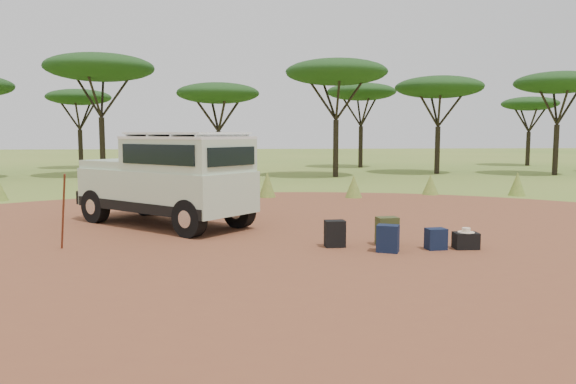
{
  "coord_description": "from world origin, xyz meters",
  "views": [
    {
      "loc": [
        -1.01,
        -10.79,
        2.25
      ],
      "look_at": [
        0.04,
        1.04,
        1.0
      ],
      "focal_mm": 35.0,
      "sensor_mm": 36.0,
      "label": 1
    }
  ],
  "objects": [
    {
      "name": "stuff_sack",
      "position": [
        1.78,
        -0.41,
        0.14
      ],
      "size": [
        0.3,
        0.3,
        0.27
      ],
      "primitive_type": "cylinder",
      "rotation": [
        1.57,
        0.0,
        -0.09
      ],
      "color": "black",
      "rests_on": "ground"
    },
    {
      "name": "ground",
      "position": [
        0.0,
        0.0,
        0.0
      ],
      "size": [
        140.0,
        140.0,
        0.0
      ],
      "primitive_type": "plane",
      "color": "olive",
      "rests_on": "ground"
    },
    {
      "name": "safari_vehicle",
      "position": [
        -2.68,
        2.92,
        1.1
      ],
      "size": [
        4.66,
        4.44,
        2.27
      ],
      "rotation": [
        0.0,
        0.0,
        -0.73
      ],
      "color": "#B7CBAD",
      "rests_on": "ground"
    },
    {
      "name": "walking_staff",
      "position": [
        -4.33,
        0.09,
        0.75
      ],
      "size": [
        0.31,
        0.52,
        1.5
      ],
      "primitive_type": "cylinder",
      "rotation": [
        0.35,
        0.0,
        0.5
      ],
      "color": "maroon",
      "rests_on": "ground"
    },
    {
      "name": "backpack_olive",
      "position": [
        1.96,
        0.11,
        0.29
      ],
      "size": [
        0.45,
        0.35,
        0.57
      ],
      "primitive_type": "cube",
      "rotation": [
        0.0,
        0.0,
        0.12
      ],
      "color": "#3F441F",
      "rests_on": "ground"
    },
    {
      "name": "hard_case",
      "position": [
        3.39,
        -0.39,
        0.16
      ],
      "size": [
        0.47,
        0.34,
        0.33
      ],
      "primitive_type": "cube",
      "rotation": [
        0.0,
        0.0,
        -0.03
      ],
      "color": "black",
      "rests_on": "ground"
    },
    {
      "name": "duffel_navy",
      "position": [
        2.79,
        -0.4,
        0.21
      ],
      "size": [
        0.4,
        0.31,
        0.42
      ],
      "primitive_type": "cube",
      "rotation": [
        0.0,
        0.0,
        0.1
      ],
      "color": "#111F38",
      "rests_on": "ground"
    },
    {
      "name": "backpack_black",
      "position": [
        0.88,
        0.02,
        0.27
      ],
      "size": [
        0.4,
        0.3,
        0.53
      ],
      "primitive_type": "cube",
      "rotation": [
        0.0,
        0.0,
        0.04
      ],
      "color": "black",
      "rests_on": "ground"
    },
    {
      "name": "safari_hat",
      "position": [
        3.39,
        -0.39,
        0.36
      ],
      "size": [
        0.32,
        0.32,
        0.09
      ],
      "color": "beige",
      "rests_on": "hard_case"
    },
    {
      "name": "grass_fringe",
      "position": [
        0.12,
        8.67,
        0.4
      ],
      "size": [
        36.6,
        1.6,
        0.9
      ],
      "color": "olive",
      "rests_on": "ground"
    },
    {
      "name": "dirt_clearing",
      "position": [
        0.0,
        0.0,
        0.0
      ],
      "size": [
        23.0,
        23.0,
        0.01
      ],
      "primitive_type": "cylinder",
      "color": "brown",
      "rests_on": "ground"
    },
    {
      "name": "acacia_treeline",
      "position": [
        0.75,
        19.81,
        4.87
      ],
      "size": [
        46.7,
        13.2,
        6.26
      ],
      "color": "black",
      "rests_on": "ground"
    },
    {
      "name": "backpack_navy",
      "position": [
        1.8,
        -0.56,
        0.26
      ],
      "size": [
        0.48,
        0.43,
        0.53
      ],
      "primitive_type": "cube",
      "rotation": [
        0.0,
        0.0,
        -0.42
      ],
      "color": "#111F38",
      "rests_on": "ground"
    }
  ]
}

